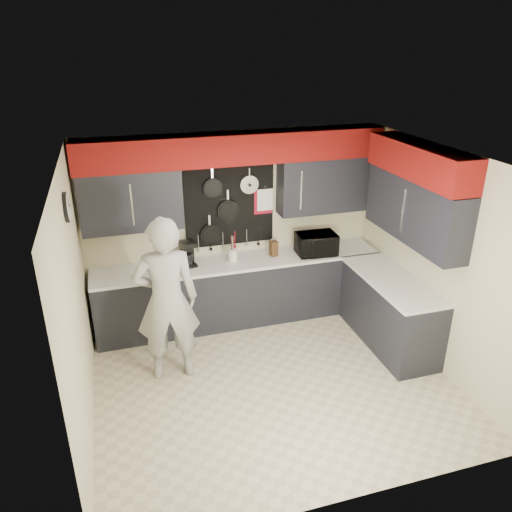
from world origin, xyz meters
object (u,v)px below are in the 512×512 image
object	(u,v)px
coffee_maker	(187,253)
utensil_crock	(233,255)
knife_block	(274,248)
microwave	(316,244)
person	(167,300)

from	to	relation	value
coffee_maker	utensil_crock	bearing A→B (deg)	-16.82
utensil_crock	coffee_maker	distance (m)	0.61
knife_block	utensil_crock	bearing A→B (deg)	174.50
microwave	utensil_crock	bearing A→B (deg)	177.37
coffee_maker	person	bearing A→B (deg)	-124.20
coffee_maker	person	distance (m)	1.11
microwave	utensil_crock	world-z (taller)	microwave
knife_block	coffee_maker	xyz separation A→B (m)	(-1.18, 0.04, 0.07)
knife_block	utensil_crock	xyz separation A→B (m)	(-0.58, -0.01, -0.03)
microwave	coffee_maker	xyz separation A→B (m)	(-1.76, 0.15, 0.03)
microwave	person	distance (m)	2.34
knife_block	utensil_crock	size ratio (longest dim) A/B	1.34
utensil_crock	person	xyz separation A→B (m)	(-1.01, -0.98, -0.01)
knife_block	coffee_maker	world-z (taller)	coffee_maker
coffee_maker	microwave	bearing A→B (deg)	-17.40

